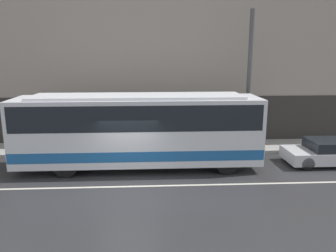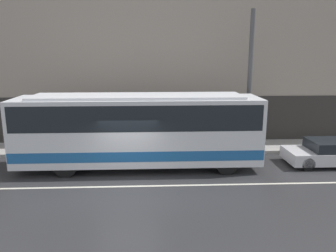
# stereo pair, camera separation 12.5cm
# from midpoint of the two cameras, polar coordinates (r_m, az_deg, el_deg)

# --- Properties ---
(ground_plane) EXTENTS (60.00, 60.00, 0.00)m
(ground_plane) POSITION_cam_midpoint_polar(r_m,az_deg,el_deg) (13.48, -7.28, -10.43)
(ground_plane) COLOR #2D2D30
(sidewalk) EXTENTS (60.00, 2.37, 0.18)m
(sidewalk) POSITION_cam_midpoint_polar(r_m,az_deg,el_deg) (18.33, -6.17, -3.84)
(sidewalk) COLOR #A09E99
(sidewalk) RESTS_ON ground_plane
(building_facade) EXTENTS (60.00, 0.35, 11.24)m
(building_facade) POSITION_cam_midpoint_polar(r_m,az_deg,el_deg) (18.92, -6.35, 13.03)
(building_facade) COLOR gray
(building_facade) RESTS_ON ground_plane
(lane_stripe) EXTENTS (54.00, 0.14, 0.01)m
(lane_stripe) POSITION_cam_midpoint_polar(r_m,az_deg,el_deg) (13.48, -7.28, -10.41)
(lane_stripe) COLOR beige
(lane_stripe) RESTS_ON ground_plane
(transit_bus) EXTENTS (11.05, 2.52, 3.41)m
(transit_bus) POSITION_cam_midpoint_polar(r_m,az_deg,el_deg) (15.05, -5.40, -0.24)
(transit_bus) COLOR silver
(transit_bus) RESTS_ON ground_plane
(sedan_white_front) EXTENTS (4.63, 1.84, 1.19)m
(sedan_white_front) POSITION_cam_midpoint_polar(r_m,az_deg,el_deg) (17.70, 26.63, -4.12)
(sedan_white_front) COLOR silver
(sedan_white_front) RESTS_ON ground_plane
(utility_pole_near) EXTENTS (0.24, 0.24, 7.24)m
(utility_pole_near) POSITION_cam_midpoint_polar(r_m,az_deg,el_deg) (17.74, 13.73, 7.54)
(utility_pole_near) COLOR #4C4C4F
(utility_pole_near) RESTS_ON sidewalk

